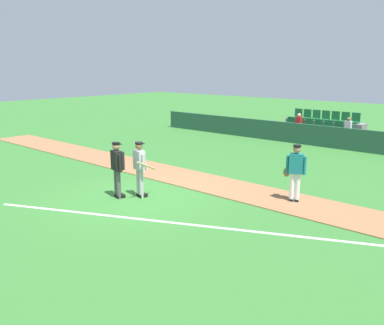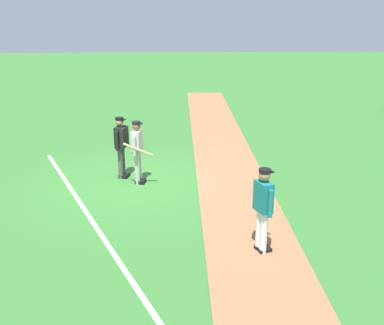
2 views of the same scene
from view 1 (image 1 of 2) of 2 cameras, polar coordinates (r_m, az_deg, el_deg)
The scene contains 8 objects.
ground_plane at distance 12.99m, azimuth -7.79°, elevation -4.83°, with size 80.00×80.00×0.00m, color #33702D.
infield_dirt_path at distance 14.83m, azimuth 0.20°, elevation -2.38°, with size 28.00×1.96×0.03m, color #936642.
foul_line_chalk at distance 10.65m, azimuth 0.89°, elevation -8.77°, with size 12.00×0.10×0.01m, color white.
dugout_fence at distance 22.26m, azimuth 15.93°, elevation 3.74°, with size 20.00×0.16×1.08m, color #234C38.
stadium_bleachers at distance 23.57m, azimuth 17.47°, elevation 4.00°, with size 4.45×2.10×1.65m.
batter_grey_jersey at distance 12.74m, azimuth -7.28°, elevation -0.65°, with size 0.62×0.80×1.76m.
umpire_home_plate at distance 12.79m, azimuth -10.34°, elevation -0.57°, with size 0.57×0.38×1.76m.
runner_teal_jersey at distance 12.55m, azimuth 14.17°, elevation -1.19°, with size 0.66×0.41×1.76m.
Camera 1 is at (9.42, -8.02, 3.98)m, focal length 38.32 mm.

